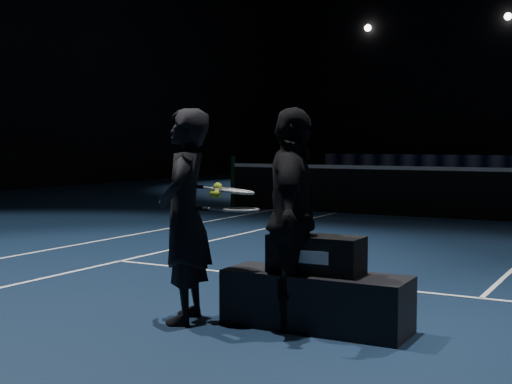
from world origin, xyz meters
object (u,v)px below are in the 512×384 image
Objects in this scene: player_bench at (316,301)px; racket_lower at (240,210)px; tennis_balls at (216,192)px; player_b at (292,219)px; racket_upper at (236,191)px; player_a at (185,216)px; racket_bag at (316,254)px.

player_bench is 2.06× the size of racket_lower.
racket_lower is 0.24m from tennis_balls.
player_b is 2.43× the size of racket_lower.
racket_upper reaches higher than racket_lower.
player_a reaches higher than racket_upper.
player_b reaches higher than racket_lower.
racket_bag is 0.32m from player_b.
tennis_balls reaches higher than player_bench.
racket_lower is at bearing 82.59° from player_a.
player_b is 13.75× the size of tennis_balls.
player_a is (-0.98, -0.29, 0.26)m from racket_bag.
player_a is 13.75× the size of tennis_balls.
player_bench is 0.35m from racket_bag.
tennis_balls is (0.25, 0.07, 0.19)m from player_a.
player_b is at bearing 13.26° from tennis_balls.
player_b is at bearing 0.00° from racket_lower.
racket_lower is 1.00× the size of racket_upper.
racket_lower reaches higher than player_bench.
tennis_balls is at bearing 79.14° from player_b.
player_a is at bearing -178.29° from racket_upper.
racket_bag is 1.03× the size of racket_upper.
player_a is 0.32m from tennis_balls.
player_bench is 2.00× the size of racket_bag.
racket_upper is (0.38, 0.13, 0.19)m from player_a.
racket_upper is at bearing 88.30° from player_a.
racket_bag is 0.42× the size of player_a.
player_b is at bearing 82.59° from player_a.
player_b is at bearing -149.59° from player_bench.
racket_bag is at bearing 85.58° from player_a.
racket_lower is at bearing -42.66° from racket_upper.
racket_bag is at bearing 0.00° from player_bench.
tennis_balls is at bearing 178.53° from racket_lower.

